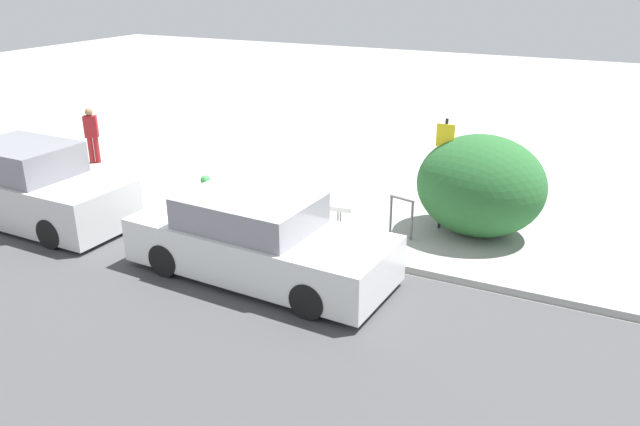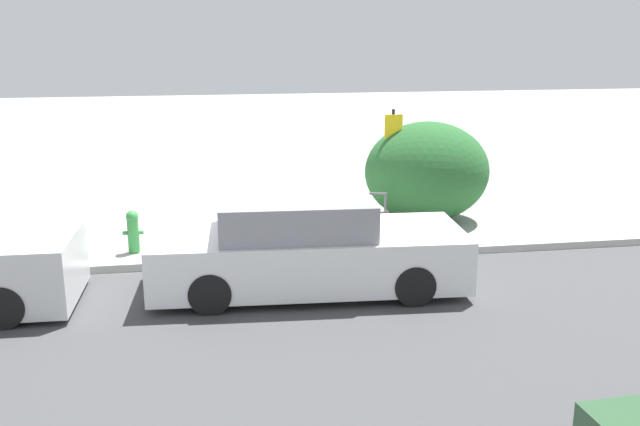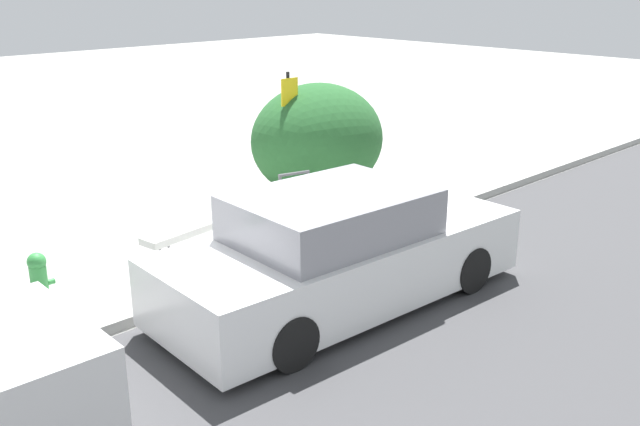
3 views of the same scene
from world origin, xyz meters
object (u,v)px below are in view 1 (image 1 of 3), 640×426
(bike_rack, at_px, (401,213))
(parked_car_near, at_px, (258,240))
(sign_post, at_px, (444,164))
(bench, at_px, (308,203))
(parked_car_far, at_px, (32,189))
(fire_hydrant, at_px, (206,191))
(pedestrian, at_px, (92,134))

(bike_rack, xyz_separation_m, parked_car_near, (-1.67, -2.70, 0.16))
(sign_post, bearing_deg, bike_rack, -127.03)
(bike_rack, height_order, sign_post, sign_post)
(bench, distance_m, parked_car_far, 5.79)
(sign_post, height_order, parked_car_far, sign_post)
(fire_hydrant, height_order, pedestrian, pedestrian)
(bench, bearing_deg, parked_car_near, -91.20)
(sign_post, bearing_deg, bench, -159.23)
(fire_hydrant, bearing_deg, pedestrian, 162.92)
(bike_rack, distance_m, parked_car_near, 3.18)
(bike_rack, xyz_separation_m, sign_post, (0.57, 0.76, 0.88))
(bench, relative_size, parked_car_near, 0.41)
(fire_hydrant, bearing_deg, sign_post, 13.42)
(bike_rack, bearing_deg, pedestrian, 173.49)
(pedestrian, bearing_deg, bike_rack, 140.62)
(bench, relative_size, pedestrian, 1.29)
(bike_rack, bearing_deg, sign_post, 52.97)
(bike_rack, height_order, parked_car_near, parked_car_near)
(parked_car_far, bearing_deg, pedestrian, 120.31)
(bench, xyz_separation_m, parked_car_near, (0.30, -2.49, 0.22))
(pedestrian, relative_size, parked_car_far, 0.35)
(parked_car_near, bearing_deg, pedestrian, 156.73)
(sign_post, xyz_separation_m, fire_hydrant, (-4.99, -1.19, -0.98))
(pedestrian, distance_m, parked_car_far, 4.26)
(parked_car_far, bearing_deg, parked_car_near, 1.12)
(bike_rack, relative_size, fire_hydrant, 1.08)
(bike_rack, bearing_deg, fire_hydrant, -174.44)
(bike_rack, distance_m, fire_hydrant, 4.44)
(parked_car_near, bearing_deg, bike_rack, 61.30)
(parked_car_near, distance_m, parked_car_far, 5.53)
(sign_post, relative_size, parked_car_near, 0.48)
(parked_car_near, bearing_deg, fire_hydrant, 143.52)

